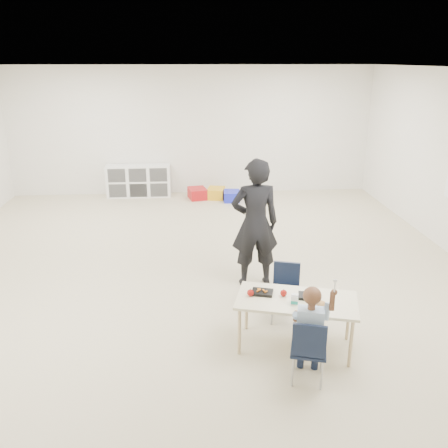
{
  "coord_description": "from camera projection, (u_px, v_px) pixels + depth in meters",
  "views": [
    {
      "loc": [
        -0.07,
        -6.09,
        2.91
      ],
      "look_at": [
        0.37,
        -0.2,
        0.85
      ],
      "focal_mm": 38.0,
      "sensor_mm": 36.0,
      "label": 1
    }
  ],
  "objects": [
    {
      "name": "room",
      "position": [
        195.0,
        180.0,
        6.24
      ],
      "size": [
        9.0,
        9.02,
        2.8
      ],
      "color": "#BFB393",
      "rests_on": "ground"
    },
    {
      "name": "table",
      "position": [
        295.0,
        323.0,
        4.98
      ],
      "size": [
        1.35,
        0.92,
        0.57
      ],
      "rotation": [
        0.0,
        0.0,
        -0.27
      ],
      "color": "beige",
      "rests_on": "ground"
    },
    {
      "name": "chair_near",
      "position": [
        309.0,
        349.0,
        4.45
      ],
      "size": [
        0.4,
        0.39,
        0.68
      ],
      "primitive_type": null,
      "rotation": [
        0.0,
        0.0,
        -0.27
      ],
      "color": "black",
      "rests_on": "ground"
    },
    {
      "name": "chair_far",
      "position": [
        285.0,
        294.0,
        5.48
      ],
      "size": [
        0.4,
        0.39,
        0.68
      ],
      "primitive_type": null,
      "rotation": [
        0.0,
        0.0,
        -0.27
      ],
      "color": "black",
      "rests_on": "ground"
    },
    {
      "name": "child",
      "position": [
        310.0,
        330.0,
        4.39
      ],
      "size": [
        0.56,
        0.56,
        1.07
      ],
      "primitive_type": null,
      "rotation": [
        0.0,
        0.0,
        -0.27
      ],
      "color": "#A8C5E4",
      "rests_on": "chair_near"
    },
    {
      "name": "lunch_tray_near",
      "position": [
        309.0,
        296.0,
        4.92
      ],
      "size": [
        0.25,
        0.21,
        0.03
      ],
      "primitive_type": "cube",
      "rotation": [
        0.0,
        0.0,
        -0.27
      ],
      "color": "black",
      "rests_on": "table"
    },
    {
      "name": "lunch_tray_far",
      "position": [
        262.0,
        292.0,
        5.0
      ],
      "size": [
        0.25,
        0.21,
        0.03
      ],
      "primitive_type": "cube",
      "rotation": [
        0.0,
        0.0,
        -0.27
      ],
      "color": "black",
      "rests_on": "table"
    },
    {
      "name": "milk_carton",
      "position": [
        295.0,
        299.0,
        4.79
      ],
      "size": [
        0.09,
        0.09,
        0.1
      ],
      "primitive_type": "cube",
      "rotation": [
        0.0,
        0.0,
        -0.27
      ],
      "color": "white",
      "rests_on": "table"
    },
    {
      "name": "bread_roll",
      "position": [
        321.0,
        304.0,
        4.73
      ],
      "size": [
        0.09,
        0.09,
        0.07
      ],
      "primitive_type": "ellipsoid",
      "color": "tan",
      "rests_on": "table"
    },
    {
      "name": "apple_near",
      "position": [
        284.0,
        293.0,
        4.94
      ],
      "size": [
        0.07,
        0.07,
        0.07
      ],
      "primitive_type": "sphere",
      "color": "maroon",
      "rests_on": "table"
    },
    {
      "name": "apple_far",
      "position": [
        250.0,
        293.0,
        4.95
      ],
      "size": [
        0.07,
        0.07,
        0.07
      ],
      "primitive_type": "sphere",
      "color": "maroon",
      "rests_on": "table"
    },
    {
      "name": "cubby_shelf",
      "position": [
        139.0,
        181.0,
        10.53
      ],
      "size": [
        1.4,
        0.4,
        0.7
      ],
      "primitive_type": "cube",
      "color": "white",
      "rests_on": "ground"
    },
    {
      "name": "adult",
      "position": [
        255.0,
        223.0,
        6.22
      ],
      "size": [
        0.66,
        0.45,
        1.74
      ],
      "primitive_type": "imported",
      "rotation": [
        0.0,
        0.0,
        3.2
      ],
      "color": "black",
      "rests_on": "ground"
    },
    {
      "name": "bin_red",
      "position": [
        197.0,
        193.0,
        10.42
      ],
      "size": [
        0.45,
        0.53,
        0.23
      ],
      "primitive_type": "cube",
      "rotation": [
        0.0,
        0.0,
        0.21
      ],
      "color": "#AE1115",
      "rests_on": "ground"
    },
    {
      "name": "bin_yellow",
      "position": [
        216.0,
        193.0,
        10.45
      ],
      "size": [
        0.44,
        0.52,
        0.22
      ],
      "primitive_type": "cube",
      "rotation": [
        0.0,
        0.0,
        -0.2
      ],
      "color": "gold",
      "rests_on": "ground"
    },
    {
      "name": "bin_blue",
      "position": [
        232.0,
        196.0,
        10.25
      ],
      "size": [
        0.36,
        0.45,
        0.21
      ],
      "primitive_type": "cube",
      "rotation": [
        0.0,
        0.0,
        -0.06
      ],
      "color": "#1922C1",
      "rests_on": "ground"
    }
  ]
}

